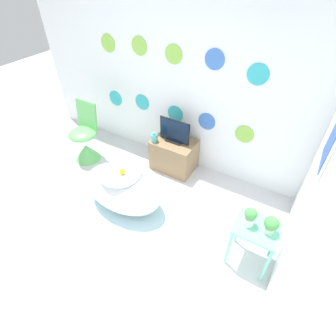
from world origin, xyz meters
name	(u,v)px	position (x,y,z in m)	size (l,w,h in m)	color
ground_plane	(74,262)	(0.00, 0.00, 0.00)	(12.00, 12.00, 0.00)	silver
wall_back_dotted	(176,73)	(0.00, 2.13, 1.30)	(4.61, 0.05, 2.60)	white
wall_right	(326,169)	(1.82, 1.05, 1.30)	(0.06, 3.11, 2.60)	white
rug	(120,206)	(-0.07, 0.86, 0.00)	(1.28, 0.85, 0.01)	silver
bathtub	(123,189)	(-0.04, 0.92, 0.27)	(1.02, 0.60, 0.54)	white
rubber_duck	(122,172)	(0.00, 0.91, 0.58)	(0.07, 0.07, 0.08)	yellow
chair	(85,143)	(-1.11, 1.39, 0.28)	(0.41, 0.41, 0.89)	#66C166
tv_cabinet	(174,155)	(0.13, 1.86, 0.23)	(0.59, 0.42, 0.46)	#8E704C
tv	(174,132)	(0.13, 1.87, 0.61)	(0.44, 0.12, 0.33)	black
vase	(154,138)	(-0.10, 1.73, 0.52)	(0.09, 0.09, 0.14)	#51B2AD
side_table	(255,235)	(1.54, 0.96, 0.43)	(0.42, 0.35, 0.54)	#72D8B7
potted_plant_left	(250,216)	(1.44, 0.95, 0.65)	(0.12, 0.12, 0.20)	white
potted_plant_right	(271,224)	(1.63, 0.96, 0.64)	(0.13, 0.13, 0.19)	beige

